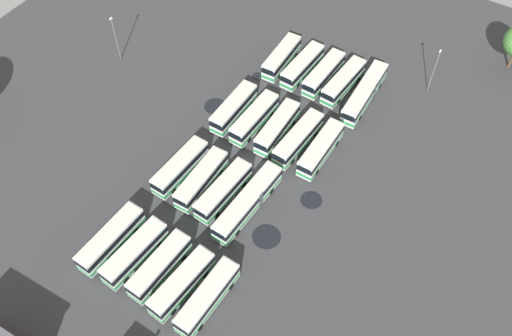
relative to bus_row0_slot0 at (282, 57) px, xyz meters
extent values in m
plane|color=#333335|center=(22.06, 7.58, -1.87)|extent=(121.55, 121.55, 0.00)
cube|color=silver|center=(-0.01, 0.00, -0.02)|extent=(10.30, 2.99, 3.10)
cube|color=beige|center=(-0.01, 0.00, 1.60)|extent=(9.88, 2.77, 0.14)
cube|color=black|center=(-0.01, 0.00, 0.48)|extent=(10.35, 3.03, 0.99)
cube|color=#2D8C4C|center=(-0.01, 0.00, -0.89)|extent=(10.35, 3.03, 0.62)
cube|color=black|center=(5.10, 0.22, 0.58)|extent=(0.15, 2.09, 1.14)
cylinder|color=black|center=(3.10, 1.31, -1.37)|extent=(1.01, 0.34, 1.00)
cylinder|color=black|center=(3.20, -1.03, -1.37)|extent=(1.01, 0.34, 1.00)
cylinder|color=black|center=(-3.21, 1.03, -1.37)|extent=(1.01, 0.34, 1.00)
cylinder|color=black|center=(-3.11, -1.31, -1.37)|extent=(1.01, 0.34, 1.00)
cube|color=silver|center=(-0.02, 4.18, -0.02)|extent=(10.60, 3.00, 3.10)
cube|color=beige|center=(-0.02, 4.18, 1.60)|extent=(10.17, 2.77, 0.14)
cube|color=black|center=(-0.02, 4.18, 0.48)|extent=(10.66, 3.04, 0.99)
cube|color=#2D8C4C|center=(-0.02, 4.18, -0.89)|extent=(10.66, 3.04, 0.62)
cube|color=black|center=(5.24, 3.96, 0.58)|extent=(0.15, 2.09, 1.14)
cylinder|color=black|center=(3.29, 5.21, -1.37)|extent=(1.01, 0.34, 1.00)
cylinder|color=black|center=(3.18, 2.87, -1.37)|extent=(1.01, 0.34, 1.00)
cylinder|color=black|center=(-3.22, 5.49, -1.37)|extent=(1.01, 0.34, 1.00)
cylinder|color=black|center=(-3.32, 3.15, -1.37)|extent=(1.01, 0.34, 1.00)
cube|color=silver|center=(-0.22, 8.27, -0.02)|extent=(10.54, 2.91, 3.10)
cube|color=beige|center=(-0.22, 8.27, 1.60)|extent=(10.12, 2.69, 0.14)
cube|color=black|center=(-0.22, 8.27, 0.48)|extent=(10.60, 2.95, 0.99)
cube|color=#2D8C4C|center=(-0.22, 8.27, -0.89)|extent=(10.60, 2.95, 0.62)
cube|color=black|center=(5.01, 8.08, 0.58)|extent=(0.13, 2.09, 1.14)
cylinder|color=black|center=(3.06, 9.33, -1.37)|extent=(1.01, 0.33, 1.00)
cylinder|color=black|center=(2.98, 6.98, -1.37)|extent=(1.01, 0.33, 1.00)
cylinder|color=black|center=(-3.42, 9.55, -1.37)|extent=(1.01, 0.33, 1.00)
cylinder|color=black|center=(-3.50, 7.21, -1.37)|extent=(1.01, 0.33, 1.00)
cube|color=silver|center=(-0.28, 12.03, -0.02)|extent=(10.87, 3.28, 3.10)
cube|color=beige|center=(-0.28, 12.03, 1.60)|extent=(10.42, 3.05, 0.14)
cube|color=black|center=(-0.28, 12.03, 0.48)|extent=(10.92, 3.32, 0.99)
cube|color=#2D8C4C|center=(-0.28, 12.03, -0.89)|extent=(10.92, 3.32, 0.62)
cube|color=black|center=(5.08, 11.66, 0.58)|extent=(0.20, 2.09, 1.14)
cylinder|color=black|center=(3.12, 12.97, -1.37)|extent=(1.02, 0.37, 1.00)
cylinder|color=black|center=(2.95, 10.63, -1.37)|extent=(1.02, 0.37, 1.00)
cylinder|color=black|center=(-3.51, 13.43, -1.37)|extent=(1.02, 0.37, 1.00)
cylinder|color=black|center=(-3.67, 11.09, -1.37)|extent=(1.02, 0.37, 1.00)
cube|color=silver|center=(0.36, 16.28, -0.02)|extent=(14.05, 3.10, 3.10)
cube|color=beige|center=(0.36, 16.28, 1.60)|extent=(13.48, 2.87, 0.14)
cube|color=black|center=(0.36, 16.28, 0.48)|extent=(14.12, 3.14, 0.99)
cube|color=#2D8C4C|center=(0.36, 16.28, -0.89)|extent=(14.12, 3.14, 0.62)
cube|color=black|center=(7.35, 16.55, 0.58)|extent=(0.14, 2.09, 1.14)
cube|color=#47474C|center=(-1.18, 16.21, -0.02)|extent=(1.00, 2.63, 2.97)
cylinder|color=black|center=(4.64, 17.62, -1.37)|extent=(1.01, 0.34, 1.00)
cylinder|color=black|center=(4.73, 15.28, -1.37)|extent=(1.01, 0.34, 1.00)
cylinder|color=black|center=(-4.01, 17.27, -1.37)|extent=(1.01, 0.34, 1.00)
cylinder|color=black|center=(-3.92, 14.93, -1.37)|extent=(1.01, 0.34, 1.00)
cube|color=silver|center=(14.79, -0.39, -0.02)|extent=(10.48, 2.63, 3.10)
cube|color=beige|center=(14.79, -0.39, 1.60)|extent=(10.06, 2.42, 0.14)
cube|color=black|center=(14.79, -0.39, 0.48)|extent=(10.53, 2.67, 0.99)
cube|color=#2D8C4C|center=(14.79, -0.39, -0.89)|extent=(10.53, 2.67, 0.62)
cube|color=black|center=(20.03, -0.35, 0.58)|extent=(0.08, 2.09, 1.14)
cylinder|color=black|center=(18.02, 0.81, -1.37)|extent=(1.00, 0.31, 1.00)
cylinder|color=black|center=(18.04, -1.54, -1.37)|extent=(1.00, 0.31, 1.00)
cylinder|color=black|center=(11.54, 0.76, -1.37)|extent=(1.00, 0.31, 1.00)
cylinder|color=black|center=(11.56, -1.59, -1.37)|extent=(1.00, 0.31, 1.00)
cube|color=silver|center=(14.94, 3.67, -0.02)|extent=(10.76, 2.85, 3.10)
cube|color=beige|center=(14.94, 3.67, 1.60)|extent=(10.33, 2.63, 0.14)
cube|color=black|center=(14.94, 3.67, 0.48)|extent=(10.81, 2.89, 0.99)
cube|color=#2D8C4C|center=(14.94, 3.67, -0.89)|extent=(10.81, 2.89, 0.62)
cube|color=black|center=(20.29, 3.52, 0.58)|extent=(0.12, 2.09, 1.14)
cylinder|color=black|center=(18.28, 4.75, -1.37)|extent=(1.01, 0.33, 1.00)
cylinder|color=black|center=(18.22, 2.40, -1.37)|extent=(1.01, 0.33, 1.00)
cylinder|color=black|center=(11.65, 4.93, -1.37)|extent=(1.01, 0.33, 1.00)
cylinder|color=black|center=(11.59, 2.59, -1.37)|extent=(1.01, 0.33, 1.00)
cube|color=silver|center=(14.70, 7.83, -0.02)|extent=(10.65, 2.84, 3.10)
cube|color=beige|center=(14.70, 7.83, 1.60)|extent=(10.22, 2.62, 0.14)
cube|color=black|center=(14.70, 7.83, 0.48)|extent=(10.70, 2.88, 0.99)
cube|color=#2D8C4C|center=(14.70, 7.83, -0.89)|extent=(10.70, 2.88, 0.62)
cube|color=black|center=(20.00, 7.97, 0.58)|extent=(0.12, 2.09, 1.14)
cylinder|color=black|center=(17.95, 9.09, -1.37)|extent=(1.01, 0.33, 1.00)
cylinder|color=black|center=(18.01, 6.75, -1.37)|extent=(1.01, 0.33, 1.00)
cylinder|color=black|center=(11.39, 8.91, -1.37)|extent=(1.01, 0.33, 1.00)
cylinder|color=black|center=(11.45, 6.57, -1.37)|extent=(1.01, 0.33, 1.00)
cube|color=silver|center=(14.93, 11.77, -0.02)|extent=(11.17, 3.17, 3.10)
cube|color=beige|center=(14.93, 11.77, 1.60)|extent=(10.72, 2.94, 0.14)
cube|color=black|center=(14.93, 11.77, 0.48)|extent=(11.23, 3.21, 0.99)
cube|color=#2D8C4C|center=(14.93, 11.77, -0.89)|extent=(11.23, 3.21, 0.62)
cube|color=black|center=(20.46, 11.46, 0.58)|extent=(0.18, 2.09, 1.14)
cylinder|color=black|center=(18.42, 12.75, -1.37)|extent=(1.02, 0.36, 1.00)
cylinder|color=black|center=(18.28, 10.41, -1.37)|extent=(1.02, 0.36, 1.00)
cylinder|color=black|center=(11.58, 13.14, -1.37)|extent=(1.02, 0.36, 1.00)
cylinder|color=black|center=(11.45, 10.80, -1.37)|extent=(1.02, 0.36, 1.00)
cube|color=silver|center=(14.93, 15.75, -0.02)|extent=(10.72, 2.57, 3.10)
cube|color=beige|center=(14.93, 15.75, 1.60)|extent=(10.29, 2.36, 0.14)
cube|color=black|center=(14.93, 15.75, 0.48)|extent=(10.78, 2.61, 0.99)
cube|color=#2D8C4C|center=(14.93, 15.75, -0.89)|extent=(10.78, 2.61, 0.62)
cube|color=black|center=(20.30, 15.76, 0.58)|extent=(0.06, 2.09, 1.14)
cylinder|color=black|center=(18.25, 16.93, -1.37)|extent=(1.00, 0.30, 1.00)
cylinder|color=black|center=(18.26, 14.59, -1.37)|extent=(1.00, 0.30, 1.00)
cylinder|color=black|center=(11.61, 16.92, -1.37)|extent=(1.00, 0.30, 1.00)
cylinder|color=black|center=(11.61, 14.58, -1.37)|extent=(1.00, 0.30, 1.00)
cube|color=silver|center=(29.24, -0.47, -0.02)|extent=(10.70, 2.99, 3.10)
cube|color=beige|center=(29.24, -0.47, 1.60)|extent=(10.26, 2.77, 0.14)
cube|color=black|center=(29.24, -0.47, 0.48)|extent=(10.75, 3.03, 0.99)
cube|color=#2D8C4C|center=(29.24, -0.47, -0.89)|extent=(10.75, 3.03, 0.62)
cube|color=black|center=(34.55, -0.69, 0.58)|extent=(0.15, 2.09, 1.14)
cylinder|color=black|center=(32.57, 0.57, -1.37)|extent=(1.01, 0.34, 1.00)
cylinder|color=black|center=(32.48, -1.77, -1.37)|extent=(1.01, 0.34, 1.00)
cylinder|color=black|center=(26.01, 0.84, -1.37)|extent=(1.01, 0.34, 1.00)
cylinder|color=black|center=(25.91, -1.50, -1.37)|extent=(1.01, 0.34, 1.00)
cube|color=silver|center=(29.41, 3.55, -0.02)|extent=(10.72, 2.79, 3.10)
cube|color=beige|center=(29.41, 3.55, 1.60)|extent=(10.29, 2.58, 0.14)
cube|color=black|center=(29.41, 3.55, 0.48)|extent=(10.78, 2.83, 0.99)
cube|color=#2D8C4C|center=(29.41, 3.55, -0.89)|extent=(10.78, 2.83, 0.62)
cube|color=black|center=(34.75, 3.67, 0.58)|extent=(0.11, 2.09, 1.14)
cylinder|color=black|center=(32.68, 4.79, -1.37)|extent=(1.01, 0.32, 1.00)
cylinder|color=black|center=(32.74, 2.45, -1.37)|extent=(1.01, 0.32, 1.00)
cylinder|color=black|center=(26.07, 4.64, -1.37)|extent=(1.01, 0.32, 1.00)
cylinder|color=black|center=(26.13, 2.30, -1.37)|extent=(1.01, 0.32, 1.00)
cube|color=silver|center=(29.37, 7.43, -0.02)|extent=(10.88, 3.16, 3.10)
cube|color=beige|center=(29.37, 7.43, 1.60)|extent=(10.44, 2.93, 0.14)
cube|color=black|center=(29.37, 7.43, 0.48)|extent=(10.94, 3.20, 0.99)
cube|color=#2D8C4C|center=(29.37, 7.43, -0.89)|extent=(10.94, 3.20, 0.62)
cube|color=black|center=(34.75, 7.13, 0.58)|extent=(0.18, 2.09, 1.14)
cylinder|color=black|center=(32.76, 8.41, -1.37)|extent=(1.02, 0.36, 1.00)
cylinder|color=black|center=(32.63, 6.07, -1.37)|extent=(1.02, 0.36, 1.00)
cylinder|color=black|center=(26.11, 8.80, -1.37)|extent=(1.02, 0.36, 1.00)
cylinder|color=black|center=(25.97, 6.46, -1.37)|extent=(1.02, 0.36, 1.00)
cube|color=silver|center=(29.23, 11.56, -0.02)|extent=(14.06, 3.15, 3.10)
cube|color=beige|center=(29.23, 11.56, 1.60)|extent=(13.49, 2.92, 0.14)
cube|color=black|center=(29.23, 11.56, 0.48)|extent=(14.13, 3.19, 0.99)
cube|color=#2D8C4C|center=(29.23, 11.56, -0.89)|extent=(14.13, 3.19, 0.62)
cube|color=black|center=(36.22, 11.25, 0.58)|extent=(0.15, 2.09, 1.14)
cube|color=#47474C|center=(27.70, 11.63, -0.02)|extent=(1.01, 2.63, 2.97)
cylinder|color=black|center=(33.60, 12.54, -1.37)|extent=(1.01, 0.34, 1.00)
cylinder|color=black|center=(33.50, 10.20, -1.37)|extent=(1.01, 0.34, 1.00)
cylinder|color=black|center=(24.96, 12.92, -1.37)|extent=(1.01, 0.34, 1.00)
cylinder|color=black|center=(24.86, 10.58, -1.37)|extent=(1.01, 0.34, 1.00)
cube|color=silver|center=(44.17, -1.06, -0.02)|extent=(11.03, 2.94, 3.10)
cube|color=beige|center=(44.17, -1.06, 1.60)|extent=(10.58, 2.72, 0.14)
cube|color=black|center=(44.17, -1.06, 0.48)|extent=(11.08, 2.98, 0.99)
cube|color=#2D8C4C|center=(44.17, -1.06, -0.89)|extent=(11.08, 2.98, 0.62)
cube|color=black|center=(49.65, -1.26, 0.58)|extent=(0.14, 2.09, 1.14)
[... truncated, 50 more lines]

